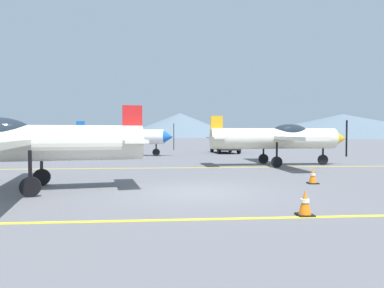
# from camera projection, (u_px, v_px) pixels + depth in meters

# --- Properties ---
(ground_plane) EXTENTS (400.00, 400.00, 0.00)m
(ground_plane) POSITION_uv_depth(u_px,v_px,m) (197.00, 192.00, 11.29)
(ground_plane) COLOR slate
(apron_line_near) EXTENTS (80.00, 0.16, 0.01)m
(apron_line_near) POSITION_uv_depth(u_px,v_px,m) (213.00, 219.00, 7.71)
(apron_line_near) COLOR yellow
(apron_line_near) RESTS_ON ground_plane
(apron_line_far) EXTENTS (80.00, 0.16, 0.01)m
(apron_line_far) POSITION_uv_depth(u_px,v_px,m) (183.00, 168.00, 18.96)
(apron_line_far) COLOR yellow
(apron_line_far) RESTS_ON ground_plane
(airplane_near) EXTENTS (8.24, 9.42, 2.82)m
(airplane_near) POSITION_uv_depth(u_px,v_px,m) (18.00, 142.00, 11.33)
(airplane_near) COLOR silver
(airplane_near) RESTS_ON ground_plane
(airplane_mid) EXTENTS (8.14, 9.39, 2.82)m
(airplane_mid) POSITION_uv_depth(u_px,v_px,m) (279.00, 138.00, 20.37)
(airplane_mid) COLOR silver
(airplane_mid) RESTS_ON ground_plane
(airplane_far) EXTENTS (8.24, 9.42, 2.82)m
(airplane_far) POSITION_uv_depth(u_px,v_px,m) (124.00, 136.00, 28.84)
(airplane_far) COLOR white
(airplane_far) RESTS_ON ground_plane
(car_sedan) EXTENTS (2.30, 4.43, 1.62)m
(car_sedan) POSITION_uv_depth(u_px,v_px,m) (225.00, 144.00, 32.80)
(car_sedan) COLOR black
(car_sedan) RESTS_ON ground_plane
(traffic_cone_front) EXTENTS (0.36, 0.36, 0.59)m
(traffic_cone_front) POSITION_uv_depth(u_px,v_px,m) (305.00, 203.00, 8.04)
(traffic_cone_front) COLOR black
(traffic_cone_front) RESTS_ON ground_plane
(traffic_cone_side) EXTENTS (0.36, 0.36, 0.59)m
(traffic_cone_side) POSITION_uv_depth(u_px,v_px,m) (313.00, 176.00, 13.09)
(traffic_cone_side) COLOR black
(traffic_cone_side) RESTS_ON ground_plane
(hill_left) EXTENTS (66.19, 66.19, 6.16)m
(hill_left) POSITION_uv_depth(u_px,v_px,m) (5.00, 130.00, 148.95)
(hill_left) COLOR slate
(hill_left) RESTS_ON ground_plane
(hill_centerleft) EXTENTS (50.92, 50.92, 9.99)m
(hill_centerleft) POSITION_uv_depth(u_px,v_px,m) (180.00, 125.00, 148.05)
(hill_centerleft) COLOR slate
(hill_centerleft) RESTS_ON ground_plane
(hill_centerright) EXTENTS (86.80, 86.80, 9.30)m
(hill_centerright) POSITION_uv_depth(u_px,v_px,m) (342.00, 126.00, 143.10)
(hill_centerright) COLOR slate
(hill_centerright) RESTS_ON ground_plane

